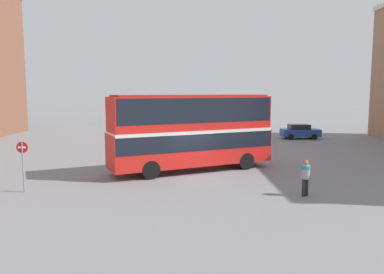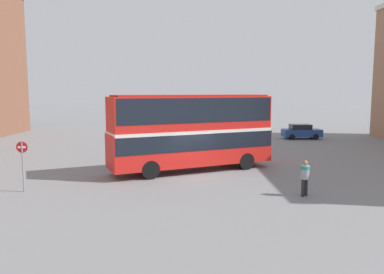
% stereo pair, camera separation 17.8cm
% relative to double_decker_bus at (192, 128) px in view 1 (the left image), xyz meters
% --- Properties ---
extents(ground_plane, '(240.00, 240.00, 0.00)m').
position_rel_double_decker_bus_xyz_m(ground_plane, '(0.05, -1.43, -2.76)').
color(ground_plane, slate).
extents(double_decker_bus, '(10.57, 6.43, 4.81)m').
position_rel_double_decker_bus_xyz_m(double_decker_bus, '(0.00, 0.00, 0.00)').
color(double_decker_bus, red).
rests_on(double_decker_bus, ground_plane).
extents(pedestrian_foreground, '(0.61, 0.61, 1.75)m').
position_rel_double_decker_bus_xyz_m(pedestrian_foreground, '(5.30, -5.96, -1.68)').
color(pedestrian_foreground, '#232328').
rests_on(pedestrian_foreground, ground_plane).
extents(parked_car_kerb_near, '(4.09, 2.25, 1.54)m').
position_rel_double_decker_bus_xyz_m(parked_car_kerb_near, '(2.33, 14.20, -1.98)').
color(parked_car_kerb_near, silver).
rests_on(parked_car_kerb_near, ground_plane).
extents(parked_car_kerb_far, '(4.01, 1.82, 1.56)m').
position_rel_double_decker_bus_xyz_m(parked_car_kerb_far, '(11.97, 16.05, -1.97)').
color(parked_car_kerb_far, navy).
rests_on(parked_car_kerb_far, ground_plane).
extents(parked_car_side_street, '(4.40, 2.40, 1.52)m').
position_rel_double_decker_bus_xyz_m(parked_car_side_street, '(-4.62, 14.36, -1.99)').
color(parked_car_side_street, maroon).
rests_on(parked_car_side_street, ground_plane).
extents(no_entry_sign, '(0.57, 0.08, 2.56)m').
position_rel_double_decker_bus_xyz_m(no_entry_sign, '(-8.53, -4.92, -1.08)').
color(no_entry_sign, gray).
rests_on(no_entry_sign, ground_plane).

